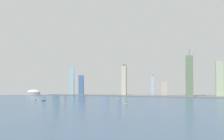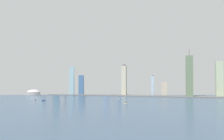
# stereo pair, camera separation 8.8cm
# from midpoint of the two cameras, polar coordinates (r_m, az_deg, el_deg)

# --- Properties ---
(ground_plane) EXTENTS (6000.00, 6000.00, 0.00)m
(ground_plane) POSITION_cam_midpoint_polar(r_m,az_deg,el_deg) (463.70, -11.27, -11.25)
(ground_plane) COLOR #39516C
(waterfront_pier) EXTENTS (968.59, 63.81, 2.60)m
(waterfront_pier) POSITION_cam_midpoint_polar(r_m,az_deg,el_deg) (966.75, 1.81, -6.26)
(waterfront_pier) COLOR #5F5F5F
(waterfront_pier) RESTS_ON ground
(observation_tower) EXTENTS (47.70, 47.70, 362.65)m
(observation_tower) POSITION_cam_midpoint_polar(r_m,az_deg,el_deg) (1064.53, -14.60, 4.15)
(observation_tower) COLOR #C7B09F
(observation_tower) RESTS_ON ground
(stadium_dome) EXTENTS (91.33, 91.33, 33.81)m
(stadium_dome) POSITION_cam_midpoint_polar(r_m,az_deg,el_deg) (1093.60, -18.29, -5.16)
(stadium_dome) COLOR #9F9893
(stadium_dome) RESTS_ON ground
(skyscraper_0) EXTENTS (19.56, 23.62, 144.17)m
(skyscraper_0) POSITION_cam_midpoint_polar(r_m,az_deg,el_deg) (1041.34, -1.55, -2.53)
(skyscraper_0) COLOR #859AC3
(skyscraper_0) RESTS_ON ground
(skyscraper_1) EXTENTS (12.34, 17.97, 85.60)m
(skyscraper_1) POSITION_cam_midpoint_polar(r_m,az_deg,el_deg) (1002.66, 10.00, -3.78)
(skyscraper_1) COLOR #A1B6CD
(skyscraper_1) RESTS_ON ground
(skyscraper_2) EXTENTS (26.23, 25.07, 139.57)m
(skyscraper_2) POSITION_cam_midpoint_polar(r_m,az_deg,el_deg) (1002.63, 24.96, -2.02)
(skyscraper_2) COLOR #AAB793
(skyscraper_2) RESTS_ON ground
(skyscraper_3) EXTENTS (25.16, 14.08, 144.47)m
(skyscraper_3) POSITION_cam_midpoint_polar(r_m,az_deg,el_deg) (1162.36, -13.49, -2.09)
(skyscraper_3) COLOR #417281
(skyscraper_3) RESTS_ON ground
(skyscraper_4) EXTENTS (25.73, 22.96, 186.53)m
(skyscraper_4) POSITION_cam_midpoint_polar(r_m,az_deg,el_deg) (949.92, 18.58, -1.45)
(skyscraper_4) COLOR #617657
(skyscraper_4) RESTS_ON ground
(skyscraper_5) EXTENTS (16.84, 17.77, 174.69)m
(skyscraper_5) POSITION_cam_midpoint_polar(r_m,az_deg,el_deg) (1167.38, -16.80, -1.49)
(skyscraper_5) COLOR #91B1B1
(skyscraper_5) RESTS_ON ground
(skyscraper_6) EXTENTS (22.66, 19.53, 112.49)m
(skyscraper_6) POSITION_cam_midpoint_polar(r_m,az_deg,el_deg) (1129.17, -11.97, -2.90)
(skyscraper_6) COLOR #C0AD9F
(skyscraper_6) RESTS_ON ground
(skyscraper_7) EXTENTS (25.16, 17.46, 158.02)m
(skyscraper_7) POSITION_cam_midpoint_polar(r_m,az_deg,el_deg) (1050.93, 2.49, -1.81)
(skyscraper_7) COLOR #45628C
(skyscraper_7) RESTS_ON ground
(skyscraper_8) EXTENTS (20.29, 14.63, 136.83)m
(skyscraper_8) POSITION_cam_midpoint_polar(r_m,az_deg,el_deg) (1019.61, -9.81, -2.59)
(skyscraper_8) COLOR #89AEBA
(skyscraper_8) RESTS_ON ground
(skyscraper_9) EXTENTS (23.72, 26.57, 55.72)m
(skyscraper_9) POSITION_cam_midpoint_polar(r_m,az_deg,el_deg) (1020.66, 12.80, -4.49)
(skyscraper_9) COLOR #BCAA95
(skyscraper_9) RESTS_ON ground
(skyscraper_10) EXTENTS (22.39, 25.18, 85.28)m
(skyscraper_10) POSITION_cam_midpoint_polar(r_m,az_deg,el_deg) (1018.27, -7.46, -3.69)
(skyscraper_10) COLOR #416390
(skyscraper_10) RESTS_ON ground
(skyscraper_11) EXTENTS (19.26, 24.87, 130.76)m
(skyscraper_11) POSITION_cam_midpoint_polar(r_m,az_deg,el_deg) (981.13, 2.99, -2.56)
(skyscraper_11) COLOR #C0B7A0
(skyscraper_11) RESTS_ON ground
(boat_0) EXTENTS (12.98, 10.71, 3.73)m
(boat_0) POSITION_cam_midpoint_polar(r_m,az_deg,el_deg) (780.81, -16.55, -7.24)
(boat_0) COLOR navy
(boat_0) RESTS_ON ground
(boat_1) EXTENTS (8.61, 12.46, 4.10)m
(boat_1) POSITION_cam_midpoint_polar(r_m,az_deg,el_deg) (824.60, 1.75, -7.02)
(boat_1) COLOR beige
(boat_1) RESTS_ON ground
(boat_2) EXTENTS (3.09, 6.32, 4.68)m
(boat_2) POSITION_cam_midpoint_polar(r_m,az_deg,el_deg) (797.97, -18.44, -7.08)
(boat_2) COLOR beige
(boat_2) RESTS_ON ground
(boat_3) EXTENTS (11.95, 9.52, 9.29)m
(boat_3) POSITION_cam_midpoint_polar(r_m,az_deg,el_deg) (683.43, 3.42, -8.08)
(boat_3) COLOR beige
(boat_3) RESTS_ON ground
(airplane) EXTENTS (30.83, 33.05, 8.16)m
(airplane) POSITION_cam_midpoint_polar(r_m,az_deg,el_deg) (1015.27, -3.82, 4.56)
(airplane) COLOR silver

